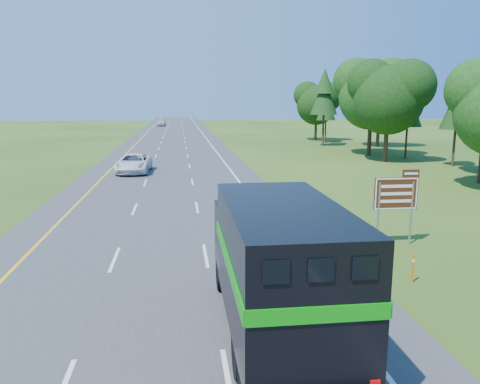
% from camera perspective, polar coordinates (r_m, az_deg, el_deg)
% --- Properties ---
extents(road, '(15.00, 260.00, 0.04)m').
position_cam_1_polar(road, '(57.76, -8.28, 4.69)').
color(road, '#38383A').
rests_on(road, ground).
extents(lane_markings, '(11.15, 260.00, 0.01)m').
position_cam_1_polar(lane_markings, '(57.76, -8.28, 4.71)').
color(lane_markings, yellow).
rests_on(lane_markings, road).
extents(tree_wall_right, '(16.00, 100.00, 12.00)m').
position_cam_1_polar(tree_wall_right, '(45.08, 26.85, 9.50)').
color(tree_wall_right, black).
rests_on(tree_wall_right, ground).
extents(horse_truck, '(2.81, 8.65, 3.82)m').
position_cam_1_polar(horse_truck, '(12.36, 4.48, -8.91)').
color(horse_truck, black).
rests_on(horse_truck, road).
extents(white_suv, '(3.05, 6.09, 1.66)m').
position_cam_1_polar(white_suv, '(42.57, -12.82, 3.44)').
color(white_suv, silver).
rests_on(white_suv, road).
extents(far_car, '(2.14, 4.56, 1.51)m').
position_cam_1_polar(far_car, '(120.51, -9.54, 8.27)').
color(far_car, '#B2B3B9').
rests_on(far_car, road).
extents(exit_sign, '(1.99, 0.13, 3.37)m').
position_cam_1_polar(exit_sign, '(21.55, 18.56, -0.52)').
color(exit_sign, gray).
rests_on(exit_sign, ground).
extents(delineator, '(0.09, 0.05, 1.05)m').
position_cam_1_polar(delineator, '(17.67, 20.33, -8.61)').
color(delineator, '#FF650D').
rests_on(delineator, ground).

